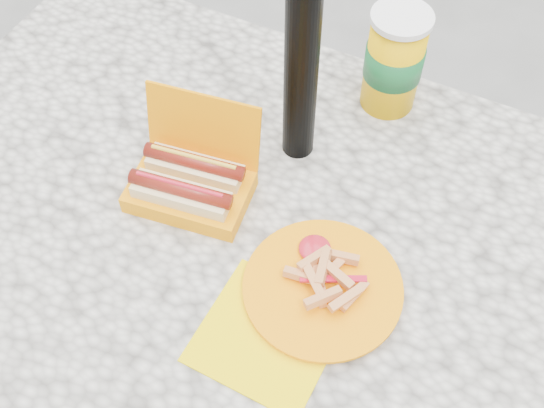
% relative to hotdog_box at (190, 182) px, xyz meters
% --- Properties ---
extents(ground, '(60.00, 60.00, 0.00)m').
position_rel_hotdog_box_xyz_m(ground, '(0.10, -0.00, -0.78)').
color(ground, slate).
extents(picnic_table, '(1.20, 0.80, 0.75)m').
position_rel_hotdog_box_xyz_m(picnic_table, '(0.10, -0.00, -0.14)').
color(picnic_table, beige).
rests_on(picnic_table, ground).
extents(hotdog_box, '(0.20, 0.16, 0.15)m').
position_rel_hotdog_box_xyz_m(hotdog_box, '(0.00, 0.00, 0.00)').
color(hotdog_box, orange).
rests_on(hotdog_box, picnic_table).
extents(fries_plate, '(0.24, 0.29, 0.04)m').
position_rel_hotdog_box_xyz_m(fries_plate, '(0.24, -0.07, -0.02)').
color(fries_plate, '#FFDB00').
rests_on(fries_plate, picnic_table).
extents(soda_cup, '(0.10, 0.10, 0.18)m').
position_rel_hotdog_box_xyz_m(soda_cup, '(0.20, 0.32, 0.06)').
color(soda_cup, '#FFBA00').
rests_on(soda_cup, picnic_table).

